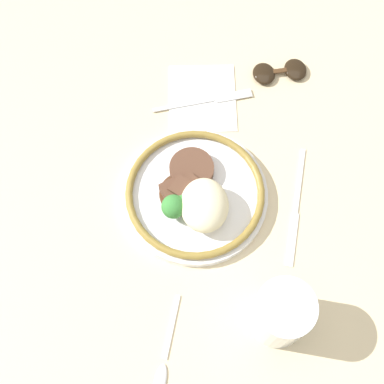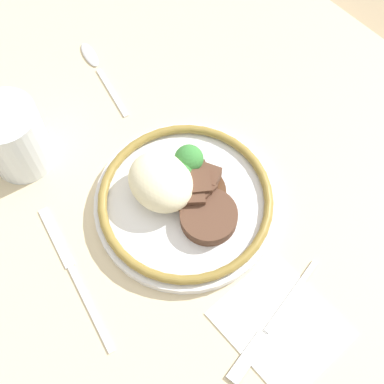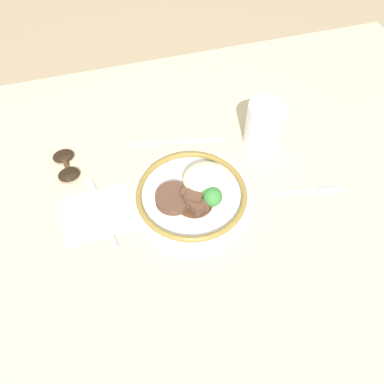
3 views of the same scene
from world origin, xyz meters
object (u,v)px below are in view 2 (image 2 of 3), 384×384
juice_glass (15,140)px  spoon (95,64)px  plate (184,198)px  knife (72,271)px  fork (267,330)px

juice_glass → spoon: (0.06, -0.17, -0.04)m
plate → juice_glass: 0.23m
plate → spoon: 0.27m
plate → knife: 0.17m
fork → spoon: (0.45, -0.09, -0.00)m
knife → spoon: 0.32m
plate → knife: (0.03, 0.16, -0.02)m
juice_glass → spoon: juice_glass is taller
juice_glass → knife: size_ratio=0.50×
plate → fork: 0.19m
knife → spoon: size_ratio=1.35×
fork → juice_glass: bearing=-88.7°
juice_glass → fork: juice_glass is taller
fork → knife: 0.25m
juice_glass → knife: (-0.17, 0.05, -0.04)m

